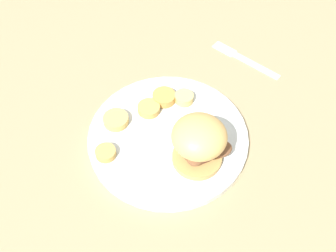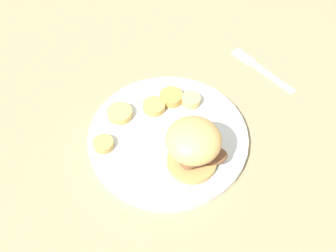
{
  "view_description": "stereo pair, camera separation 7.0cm",
  "coord_description": "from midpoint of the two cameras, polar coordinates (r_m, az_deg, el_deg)",
  "views": [
    {
      "loc": [
        0.32,
        0.28,
        0.6
      ],
      "look_at": [
        0.0,
        0.0,
        0.04
      ],
      "focal_mm": 42.0,
      "sensor_mm": 36.0,
      "label": 1
    },
    {
      "loc": [
        0.27,
        0.33,
        0.6
      ],
      "look_at": [
        0.0,
        0.0,
        0.04
      ],
      "focal_mm": 42.0,
      "sensor_mm": 36.0,
      "label": 2
    }
  ],
  "objects": [
    {
      "name": "potato_round_3",
      "position": [
        0.76,
        -0.27,
        3.97
      ],
      "size": [
        0.04,
        0.04,
        0.02
      ],
      "primitive_type": "cylinder",
      "color": "#DBB766",
      "rests_on": "dinner_plate"
    },
    {
      "name": "sandwich",
      "position": [
        0.65,
        1.57,
        -2.66
      ],
      "size": [
        0.1,
        0.1,
        0.1
      ],
      "color": "tan",
      "rests_on": "dinner_plate"
    },
    {
      "name": "potato_round_0",
      "position": [
        0.74,
        -10.26,
        0.72
      ],
      "size": [
        0.05,
        0.05,
        0.01
      ],
      "primitive_type": "cylinder",
      "color": "tan",
      "rests_on": "dinner_plate"
    },
    {
      "name": "potato_round_2",
      "position": [
        0.75,
        -5.47,
        2.38
      ],
      "size": [
        0.04,
        0.04,
        0.01
      ],
      "primitive_type": "cylinder",
      "color": "tan",
      "rests_on": "dinner_plate"
    },
    {
      "name": "potato_round_4",
      "position": [
        0.7,
        -11.87,
        -4.01
      ],
      "size": [
        0.04,
        0.04,
        0.01
      ],
      "primitive_type": "cylinder",
      "color": "tan",
      "rests_on": "dinner_plate"
    },
    {
      "name": "potato_round_1",
      "position": [
        0.76,
        -3.2,
        4.04
      ],
      "size": [
        0.04,
        0.04,
        0.02
      ],
      "primitive_type": "cylinder",
      "color": "#BC8942",
      "rests_on": "dinner_plate"
    },
    {
      "name": "fork",
      "position": [
        0.88,
        8.81,
        9.41
      ],
      "size": [
        0.03,
        0.17,
        0.0
      ],
      "color": "silver",
      "rests_on": "ground_plane"
    },
    {
      "name": "dinner_plate",
      "position": [
        0.72,
        -2.75,
        -1.72
      ],
      "size": [
        0.29,
        0.29,
        0.02
      ],
      "color": "silver",
      "rests_on": "ground_plane"
    },
    {
      "name": "ground_plane",
      "position": [
        0.73,
        -2.73,
        -2.14
      ],
      "size": [
        4.0,
        4.0,
        0.0
      ],
      "primitive_type": "plane",
      "color": "#937F5B"
    }
  ]
}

